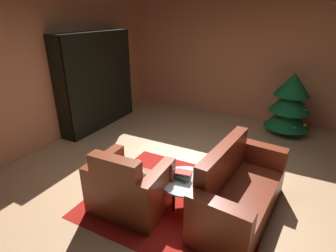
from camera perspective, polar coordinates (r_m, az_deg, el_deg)
The scene contains 11 objects.
ground_plane at distance 4.18m, azimuth 3.44°, elevation -11.79°, with size 7.93×7.93×0.00m, color tan.
wall_back at distance 6.71m, azimuth 15.81°, elevation 13.33°, with size 5.88×0.06×2.69m, color tan.
wall_left at distance 5.41m, azimuth -26.04°, elevation 9.68°, with size 0.06×6.73×2.69m, color tan.
area_rug at distance 3.83m, azimuth 2.00°, elevation -15.50°, with size 2.31×1.98×0.01m, color #A21812.
bookshelf_unit at distance 6.17m, azimuth -14.07°, elevation 9.36°, with size 0.39×2.00×2.04m.
armchair_red at distance 3.55m, azimuth -8.34°, elevation -13.04°, with size 0.97×0.76×0.89m.
couch_red at distance 3.55m, azimuth 14.72°, elevation -13.64°, with size 0.87×1.74×0.92m.
coffee_table at distance 3.50m, azimuth 3.85°, elevation -12.03°, with size 0.68×0.68×0.42m.
book_stack_on_table at distance 3.46m, azimuth 3.22°, elevation -10.54°, with size 0.23×0.18×0.11m.
bottle_on_table at distance 3.40m, azimuth 0.75°, elevation -10.38°, with size 0.07×0.07×0.24m.
decorated_tree at distance 6.04m, azimuth 24.63°, elevation 4.45°, with size 0.90×0.90×1.30m.
Camera 1 is at (1.35, -3.15, 2.39)m, focal length 28.47 mm.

